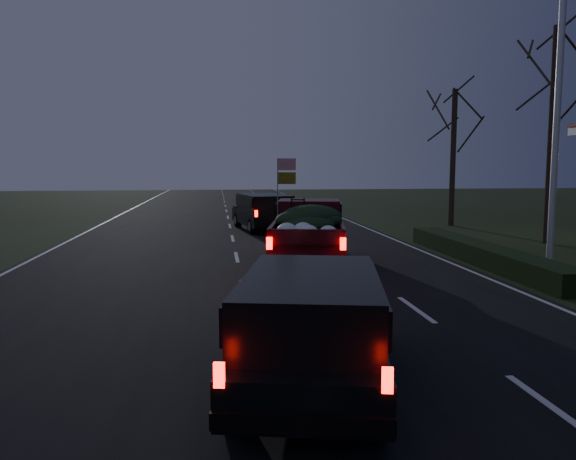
{
  "coord_description": "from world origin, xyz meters",
  "views": [
    {
      "loc": [
        -0.63,
        -13.9,
        3.1
      ],
      "look_at": [
        1.35,
        1.71,
        1.3
      ],
      "focal_mm": 35.0,
      "sensor_mm": 36.0,
      "label": 1
    }
  ],
  "objects_px": {
    "light_pole": "(559,85)",
    "pickup_truck": "(308,228)",
    "lead_suv": "(264,208)",
    "rear_suv": "(311,317)"
  },
  "relations": [
    {
      "from": "lead_suv",
      "to": "pickup_truck",
      "type": "bearing_deg",
      "value": -95.56
    },
    {
      "from": "light_pole",
      "to": "rear_suv",
      "type": "bearing_deg",
      "value": -136.65
    },
    {
      "from": "rear_suv",
      "to": "light_pole",
      "type": "bearing_deg",
      "value": 55.26
    },
    {
      "from": "light_pole",
      "to": "lead_suv",
      "type": "xyz_separation_m",
      "value": [
        -7.92,
        10.97,
        -4.41
      ]
    },
    {
      "from": "light_pole",
      "to": "lead_suv",
      "type": "height_order",
      "value": "light_pole"
    },
    {
      "from": "light_pole",
      "to": "pickup_truck",
      "type": "distance_m",
      "value": 8.63
    },
    {
      "from": "pickup_truck",
      "to": "rear_suv",
      "type": "relative_size",
      "value": 1.23
    },
    {
      "from": "light_pole",
      "to": "pickup_truck",
      "type": "xyz_separation_m",
      "value": [
        -7.25,
        1.67,
        -4.36
      ]
    },
    {
      "from": "light_pole",
      "to": "rear_suv",
      "type": "relative_size",
      "value": 1.88
    },
    {
      "from": "lead_suv",
      "to": "rear_suv",
      "type": "height_order",
      "value": "lead_suv"
    }
  ]
}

